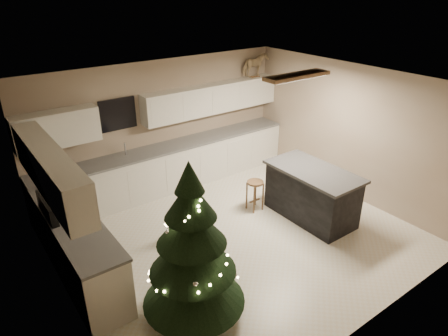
{
  "coord_description": "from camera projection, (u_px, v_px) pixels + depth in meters",
  "views": [
    {
      "loc": [
        -3.53,
        -4.46,
        3.97
      ],
      "look_at": [
        0.0,
        0.35,
        1.15
      ],
      "focal_mm": 32.0,
      "sensor_mm": 36.0,
      "label": 1
    }
  ],
  "objects": [
    {
      "name": "toddler",
      "position": [
        198.0,
        213.0,
        6.69
      ],
      "size": [
        0.37,
        0.33,
        0.86
      ],
      "primitive_type": "imported",
      "rotation": [
        0.0,
        0.0,
        0.48
      ],
      "color": "black",
      "rests_on": "ground_plane"
    },
    {
      "name": "rocking_horse",
      "position": [
        255.0,
        65.0,
        8.79
      ],
      "size": [
        0.6,
        0.29,
        0.52
      ],
      "rotation": [
        0.0,
        0.0,
        1.61
      ],
      "color": "brown",
      "rests_on": "cabinetry"
    },
    {
      "name": "ground_plane",
      "position": [
        236.0,
        236.0,
        6.83
      ],
      "size": [
        5.5,
        5.5,
        0.0
      ],
      "primitive_type": "plane",
      "color": "silver"
    },
    {
      "name": "christmas_tree",
      "position": [
        192.0,
        256.0,
        4.89
      ],
      "size": [
        1.37,
        1.32,
        2.19
      ],
      "rotation": [
        0.0,
        0.0,
        -0.26
      ],
      "color": "#3F2816",
      "rests_on": "ground_plane"
    },
    {
      "name": "cabinetry",
      "position": [
        141.0,
        175.0,
        7.22
      ],
      "size": [
        5.5,
        3.2,
        2.0
      ],
      "color": "silver",
      "rests_on": "ground_plane"
    },
    {
      "name": "bar_stool",
      "position": [
        255.0,
        188.0,
        7.44
      ],
      "size": [
        0.31,
        0.31,
        0.59
      ],
      "rotation": [
        0.0,
        0.0,
        -0.41
      ],
      "color": "brown",
      "rests_on": "ground_plane"
    },
    {
      "name": "island",
      "position": [
        311.0,
        193.0,
        7.19
      ],
      "size": [
        0.9,
        1.7,
        0.95
      ],
      "color": "black",
      "rests_on": "ground_plane"
    },
    {
      "name": "room_shell",
      "position": [
        239.0,
        140.0,
        6.1
      ],
      "size": [
        5.52,
        5.02,
        2.61
      ],
      "color": "#A29281",
      "rests_on": "ground_plane"
    }
  ]
}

